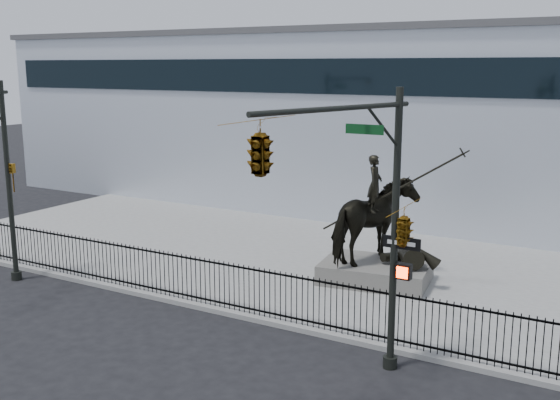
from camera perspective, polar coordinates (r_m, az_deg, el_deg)
The scene contains 7 objects.
ground at distance 20.35m, azimuth -9.78°, elevation -10.11°, with size 120.00×120.00×0.00m, color black.
plaza at distance 25.79m, azimuth 0.14°, elevation -5.06°, with size 30.00×12.00×0.15m, color gray.
building at distance 36.70m, azimuth 10.28°, elevation 6.78°, with size 44.00×14.00×9.00m, color silver.
picket_fence at distance 20.96m, azimuth -7.69°, elevation -6.77°, with size 22.10×0.10×1.50m.
statue_plinth at distance 22.98m, azimuth 8.31°, elevation -6.22°, with size 3.61×2.48×0.68m, color #615E59.
equestrian_statue at distance 22.49m, azimuth 8.61°, elevation -1.97°, with size 4.59×3.17×3.92m.
traffic_signal_right at distance 13.98m, azimuth 5.01°, elevation 0.74°, with size 2.17×6.86×7.00m.
Camera 1 is at (12.18, -14.49, 7.48)m, focal length 42.00 mm.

